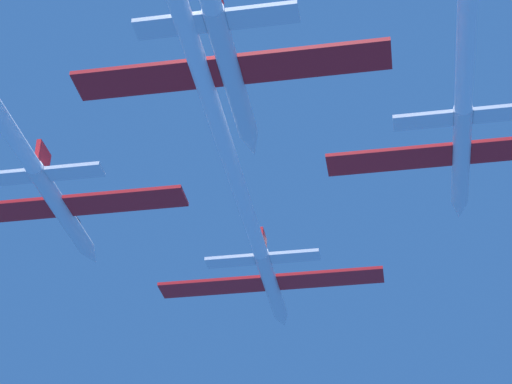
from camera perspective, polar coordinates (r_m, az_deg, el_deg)
name	(u,v)px	position (r m, az deg, el deg)	size (l,w,h in m)	color
jet_lead	(240,189)	(55.57, -1.01, 0.18)	(15.94, 47.39, 2.64)	white
jet_right_wing	(466,52)	(49.09, 12.69, 8.35)	(15.94, 39.74, 2.64)	white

